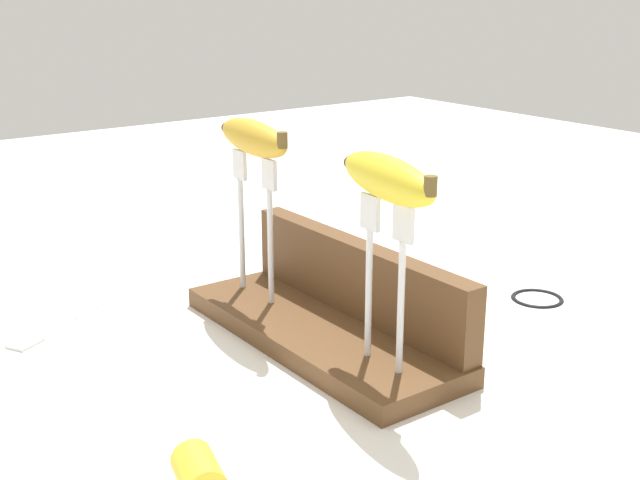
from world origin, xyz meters
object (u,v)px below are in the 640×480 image
(fork_stand_right, at_px, (385,267))
(fork_fallen_near, at_px, (49,330))
(banana_raised_left, at_px, (253,137))
(banana_chunk_near, at_px, (199,473))
(fork_stand_left, at_px, (255,212))
(banana_raised_right, at_px, (387,178))
(wire_coil, at_px, (537,297))

(fork_stand_right, relative_size, fork_fallen_near, 1.18)
(banana_raised_left, distance_m, banana_chunk_near, 0.44)
(fork_stand_left, xyz_separation_m, banana_chunk_near, (0.30, -0.24, -0.11))
(banana_raised_left, relative_size, banana_chunk_near, 2.74)
(banana_raised_left, xyz_separation_m, banana_chunk_near, (0.30, -0.24, -0.20))
(banana_raised_left, height_order, banana_raised_right, banana_raised_left)
(fork_stand_right, bearing_deg, fork_fallen_near, -145.02)
(fork_stand_left, height_order, banana_raised_right, banana_raised_right)
(banana_raised_left, height_order, banana_chunk_near, banana_raised_left)
(fork_stand_left, height_order, wire_coil, fork_stand_left)
(fork_stand_left, relative_size, banana_raised_right, 1.05)
(banana_raised_right, xyz_separation_m, wire_coil, (-0.06, 0.32, -0.21))
(banana_raised_left, bearing_deg, banana_raised_right, 0.00)
(banana_raised_left, xyz_separation_m, fork_fallen_near, (-0.09, -0.23, -0.22))
(banana_raised_right, distance_m, wire_coil, 0.39)
(fork_stand_left, bearing_deg, fork_stand_right, 0.00)
(banana_raised_left, bearing_deg, fork_fallen_near, -111.49)
(fork_fallen_near, relative_size, wire_coil, 2.17)
(fork_stand_left, distance_m, banana_raised_left, 0.09)
(wire_coil, bearing_deg, fork_stand_right, -79.06)
(fork_stand_right, distance_m, fork_fallen_near, 0.42)
(banana_raised_left, height_order, fork_fallen_near, banana_raised_left)
(fork_stand_left, relative_size, fork_stand_right, 1.03)
(fork_stand_right, relative_size, wire_coil, 2.56)
(fork_stand_left, bearing_deg, wire_coil, 60.43)
(fork_fallen_near, bearing_deg, banana_raised_left, 68.51)
(fork_stand_right, bearing_deg, wire_coil, 100.94)
(fork_stand_right, height_order, banana_chunk_near, fork_stand_right)
(banana_raised_right, bearing_deg, fork_stand_left, -180.00)
(wire_coil, bearing_deg, banana_raised_left, -119.58)
(fork_stand_right, height_order, banana_raised_left, banana_raised_left)
(fork_fallen_near, xyz_separation_m, banana_chunk_near, (0.39, -0.01, 0.01))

